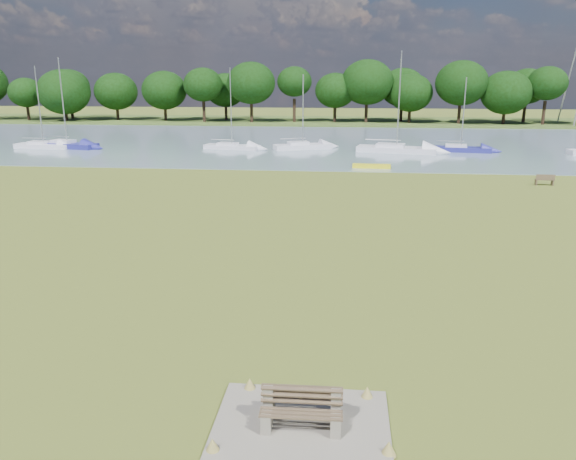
# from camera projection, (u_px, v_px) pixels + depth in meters

# --- Properties ---
(ground) EXTENTS (220.00, 220.00, 0.00)m
(ground) POSITION_uv_depth(u_px,v_px,m) (325.00, 250.00, 26.91)
(ground) COLOR olive
(river) EXTENTS (220.00, 40.00, 0.10)m
(river) POSITION_uv_depth(u_px,v_px,m) (339.00, 143.00, 67.12)
(river) COLOR gray
(river) RESTS_ON ground
(far_bank) EXTENTS (220.00, 20.00, 0.40)m
(far_bank) POSITION_uv_depth(u_px,v_px,m) (341.00, 122.00, 95.84)
(far_bank) COLOR #4C6626
(far_bank) RESTS_ON ground
(concrete_pad) EXTENTS (4.20, 3.20, 0.10)m
(concrete_pad) POSITION_uv_depth(u_px,v_px,m) (302.00, 425.00, 13.50)
(concrete_pad) COLOR gray
(concrete_pad) RESTS_ON ground
(bench_pair) EXTENTS (1.96, 1.17, 1.04)m
(bench_pair) POSITION_uv_depth(u_px,v_px,m) (302.00, 407.00, 13.37)
(bench_pair) COLOR gray
(bench_pair) RESTS_ON concrete_pad
(riverbank_bench) EXTENTS (1.38, 0.42, 0.85)m
(riverbank_bench) POSITION_uv_depth(u_px,v_px,m) (545.00, 180.00, 42.11)
(riverbank_bench) COLOR brown
(riverbank_bench) RESTS_ON ground
(kayak) EXTENTS (3.37, 0.93, 0.33)m
(kayak) POSITION_uv_depth(u_px,v_px,m) (372.00, 166.00, 49.52)
(kayak) COLOR yellow
(kayak) RESTS_ON river
(tree_line) EXTENTS (152.09, 7.97, 9.65)m
(tree_line) POSITION_uv_depth(u_px,v_px,m) (380.00, 88.00, 89.86)
(tree_line) COLOR black
(tree_line) RESTS_ON far_bank
(sailboat_0) EXTENTS (6.40, 2.92, 8.64)m
(sailboat_0) POSITION_uv_depth(u_px,v_px,m) (231.00, 145.00, 61.70)
(sailboat_0) COLOR silver
(sailboat_0) RESTS_ON river
(sailboat_1) EXTENTS (6.53, 4.01, 7.94)m
(sailboat_1) POSITION_uv_depth(u_px,v_px,m) (302.00, 145.00, 61.57)
(sailboat_1) COLOR silver
(sailboat_1) RESTS_ON river
(sailboat_3) EXTENTS (8.56, 3.98, 10.28)m
(sailboat_3) POSITION_uv_depth(u_px,v_px,m) (396.00, 147.00, 59.18)
(sailboat_3) COLOR silver
(sailboat_3) RESTS_ON river
(sailboat_5) EXTENTS (7.35, 3.56, 9.69)m
(sailboat_5) POSITION_uv_depth(u_px,v_px,m) (67.00, 143.00, 62.45)
(sailboat_5) COLOR navy
(sailboat_5) RESTS_ON river
(sailboat_6) EXTENTS (6.50, 2.31, 8.80)m
(sailboat_6) POSITION_uv_depth(u_px,v_px,m) (43.00, 144.00, 62.45)
(sailboat_6) COLOR silver
(sailboat_6) RESTS_ON river
(sailboat_7) EXTENTS (6.43, 2.72, 7.67)m
(sailboat_7) POSITION_uv_depth(u_px,v_px,m) (460.00, 147.00, 59.60)
(sailboat_7) COLOR navy
(sailboat_7) RESTS_ON river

